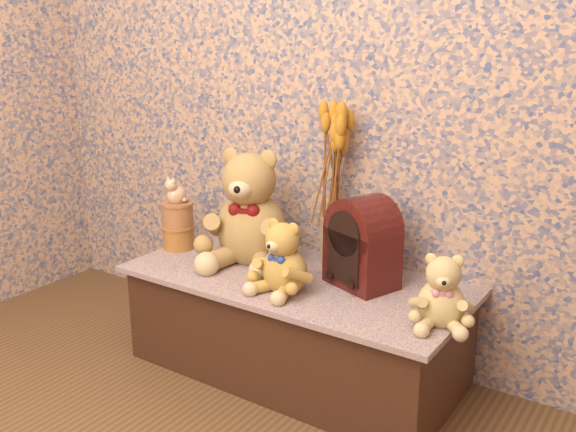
% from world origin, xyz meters
% --- Properties ---
extents(display_shelf, '(1.24, 0.59, 0.38)m').
position_xyz_m(display_shelf, '(0.00, 1.22, 0.19)').
color(display_shelf, '#3C4C7C').
rests_on(display_shelf, ground).
extents(teddy_large, '(0.48, 0.53, 0.47)m').
position_xyz_m(teddy_large, '(-0.24, 1.27, 0.61)').
color(teddy_large, olive).
rests_on(teddy_large, display_shelf).
extents(teddy_medium, '(0.23, 0.27, 0.27)m').
position_xyz_m(teddy_medium, '(0.04, 1.09, 0.51)').
color(teddy_medium, '#BA8834').
rests_on(teddy_medium, display_shelf).
extents(teddy_small, '(0.26, 0.28, 0.24)m').
position_xyz_m(teddy_small, '(0.57, 1.14, 0.50)').
color(teddy_small, tan).
rests_on(teddy_small, display_shelf).
extents(cathedral_radio, '(0.27, 0.24, 0.32)m').
position_xyz_m(cathedral_radio, '(0.23, 1.28, 0.54)').
color(cathedral_radio, '#3C0E0B').
rests_on(cathedral_radio, display_shelf).
extents(ceramic_vase, '(0.12, 0.12, 0.18)m').
position_xyz_m(ceramic_vase, '(0.04, 1.41, 0.47)').
color(ceramic_vase, tan).
rests_on(ceramic_vase, display_shelf).
extents(dried_stalks, '(0.28, 0.28, 0.41)m').
position_xyz_m(dried_stalks, '(0.04, 1.41, 0.76)').
color(dried_stalks, '#C4771F').
rests_on(dried_stalks, ceramic_vase).
extents(biscuit_tin_lower, '(0.16, 0.16, 0.09)m').
position_xyz_m(biscuit_tin_lower, '(-0.57, 1.21, 0.43)').
color(biscuit_tin_lower, gold).
rests_on(biscuit_tin_lower, display_shelf).
extents(biscuit_tin_upper, '(0.16, 0.16, 0.10)m').
position_xyz_m(biscuit_tin_upper, '(-0.57, 1.21, 0.52)').
color(biscuit_tin_upper, tan).
rests_on(biscuit_tin_upper, biscuit_tin_lower).
extents(cat_figurine, '(0.09, 0.10, 0.12)m').
position_xyz_m(cat_figurine, '(-0.57, 1.21, 0.63)').
color(cat_figurine, silver).
rests_on(cat_figurine, biscuit_tin_upper).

